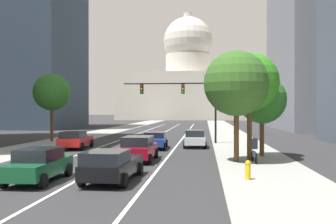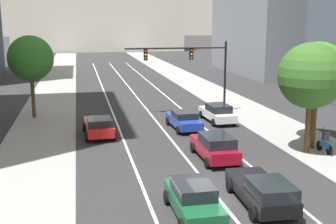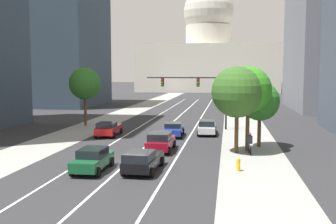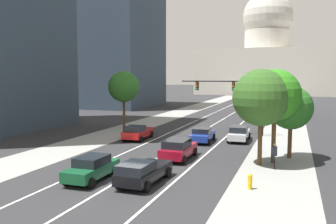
% 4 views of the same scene
% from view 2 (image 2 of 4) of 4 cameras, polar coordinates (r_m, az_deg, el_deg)
% --- Properties ---
extents(ground_plane, '(400.00, 400.00, 0.00)m').
position_cam_2_polar(ground_plane, '(59.53, -5.60, 3.79)').
color(ground_plane, '#2B2B2D').
extents(sidewalk_left, '(5.04, 130.00, 0.01)m').
position_cam_2_polar(sidewalk_left, '(54.33, -14.67, 2.70)').
color(sidewalk_left, gray).
rests_on(sidewalk_left, ground).
extents(sidewalk_right, '(5.04, 130.00, 0.01)m').
position_cam_2_polar(sidewalk_right, '(56.41, 4.27, 3.38)').
color(sidewalk_right, gray).
rests_on(sidewalk_right, ground).
extents(lane_stripe_left, '(0.16, 90.00, 0.01)m').
position_cam_2_polar(lane_stripe_left, '(44.49, -7.74, 1.04)').
color(lane_stripe_left, white).
rests_on(lane_stripe_left, ground).
extents(lane_stripe_center, '(0.16, 90.00, 0.01)m').
position_cam_2_polar(lane_stripe_center, '(44.84, -3.50, 1.20)').
color(lane_stripe_center, white).
rests_on(lane_stripe_center, ground).
extents(lane_stripe_right, '(0.16, 90.00, 0.01)m').
position_cam_2_polar(lane_stripe_right, '(45.42, 0.65, 1.36)').
color(lane_stripe_right, white).
rests_on(lane_stripe_right, ground).
extents(capitol_building, '(47.07, 25.89, 37.43)m').
position_cam_2_polar(capitol_building, '(133.79, -9.31, 13.51)').
color(capitol_building, beige).
rests_on(capitol_building, ground).
extents(car_green, '(1.93, 4.37, 1.53)m').
position_cam_2_polar(car_green, '(18.98, 3.35, -11.33)').
color(car_green, '#14512D').
rests_on(car_green, ground).
extents(car_white, '(2.10, 4.82, 1.52)m').
position_cam_2_polar(car_white, '(36.42, 6.52, -0.09)').
color(car_white, silver).
rests_on(car_white, ground).
extents(car_black, '(2.19, 4.85, 1.50)m').
position_cam_2_polar(car_black, '(20.30, 12.34, -10.07)').
color(car_black, black).
rests_on(car_black, ground).
extents(car_red, '(2.25, 4.65, 1.49)m').
position_cam_2_polar(car_red, '(32.07, -9.11, -1.81)').
color(car_red, red).
rests_on(car_red, ground).
extents(car_crimson, '(2.07, 4.63, 1.61)m').
position_cam_2_polar(car_crimson, '(26.48, 6.20, -4.51)').
color(car_crimson, maroon).
rests_on(car_crimson, ground).
extents(car_blue, '(2.19, 4.63, 1.41)m').
position_cam_2_polar(car_blue, '(33.82, 2.12, -1.03)').
color(car_blue, '#1E389E').
rests_on(car_blue, ground).
extents(traffic_signal_mast, '(9.31, 0.39, 6.49)m').
position_cam_2_polar(traffic_signal_mast, '(39.29, 3.36, 6.60)').
color(traffic_signal_mast, black).
rests_on(traffic_signal_mast, ground).
extents(cyclist, '(0.38, 1.70, 1.72)m').
position_cam_2_polar(cyclist, '(29.36, 19.95, -3.50)').
color(cyclist, black).
rests_on(cyclist, ground).
extents(street_tree_near_right, '(3.43, 3.43, 5.74)m').
position_cam_2_polar(street_tree_near_right, '(32.15, 18.62, 3.61)').
color(street_tree_near_right, '#51381E').
rests_on(street_tree_near_right, ground).
extents(street_tree_far_right, '(4.14, 4.14, 7.02)m').
position_cam_2_polar(street_tree_far_right, '(28.38, 18.29, 4.52)').
color(street_tree_far_right, '#51381E').
rests_on(street_tree_far_right, ground).
extents(street_tree_mid_right, '(3.83, 3.83, 7.03)m').
position_cam_2_polar(street_tree_mid_right, '(29.54, 19.04, 5.03)').
color(street_tree_mid_right, '#51381E').
rests_on(street_tree_mid_right, ground).
extents(street_tree_near_left, '(3.89, 3.89, 7.12)m').
position_cam_2_polar(street_tree_near_left, '(39.07, -17.62, 6.72)').
color(street_tree_near_left, '#51381E').
rests_on(street_tree_near_left, ground).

